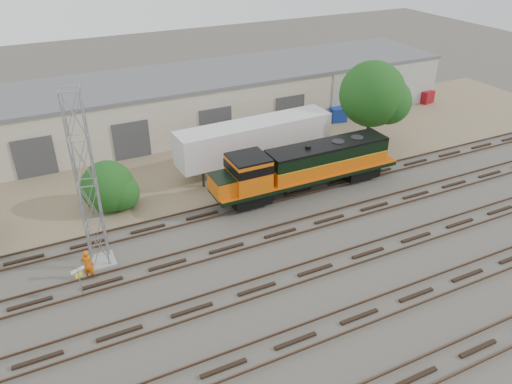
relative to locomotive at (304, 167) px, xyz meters
name	(u,v)px	position (x,y,z in m)	size (l,w,h in m)	color
ground	(291,245)	(-4.47, -6.00, -2.17)	(140.00, 140.00, 0.00)	#47423A
dirt_strip	(208,158)	(-4.47, 9.00, -2.16)	(80.00, 16.00, 0.02)	#726047
tracks	(315,270)	(-4.47, -9.00, -2.09)	(80.00, 20.40, 0.28)	black
warehouse	(178,103)	(-4.42, 16.98, 0.49)	(58.40, 10.40, 5.30)	beige
locomotive	(304,167)	(0.00, 0.00, 0.00)	(15.52, 2.72, 3.73)	black
signal_tower	(87,187)	(-16.10, -2.37, 3.30)	(1.66, 1.66, 11.25)	gray
sign_post	(79,277)	(-17.67, -5.03, -0.78)	(0.78, 0.31, 1.98)	gray
worker	(88,264)	(-17.01, -3.56, -1.17)	(0.73, 0.48, 1.99)	#D65A0B
semi_trailer	(258,139)	(-1.25, 5.42, 0.46)	(13.69, 3.26, 4.18)	silver
dumpster_blue	(337,114)	(11.08, 11.53, -1.42)	(1.60, 1.50, 1.50)	navy
dumpster_red	(425,97)	(23.52, 11.93, -1.47)	(1.50, 1.40, 1.40)	maroon
tree_mid	(111,188)	(-13.91, 4.12, -0.55)	(4.09, 3.89, 3.89)	#382619
tree_east	(376,96)	(10.25, 4.75, 2.71)	(6.22, 5.93, 8.00)	#382619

